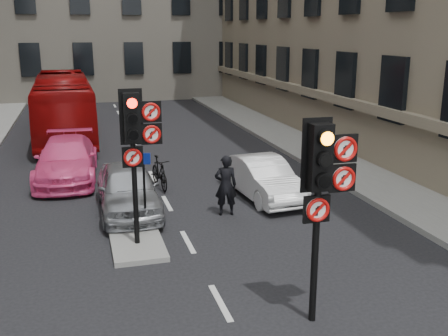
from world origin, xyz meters
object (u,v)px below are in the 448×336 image
bus_red (63,106)px  motorcycle (159,173)px  motorcyclist (226,185)px  info_sign (144,181)px  signal_near (324,179)px  car_silver (128,188)px  signal_far (136,134)px  car_pink (67,160)px  car_white (263,178)px

bus_red → motorcycle: size_ratio=6.26×
motorcyclist → info_sign: info_sign is taller
signal_near → motorcyclist: 5.89m
motorcyclist → signal_near: bearing=98.0°
info_sign → signal_near: bearing=-43.7°
car_silver → motorcycle: car_silver is taller
signal_far → car_pink: bearing=104.9°
signal_far → info_sign: (0.21, 0.74, -1.31)m
car_silver → car_white: size_ratio=1.07×
car_white → motorcyclist: 1.91m
signal_far → bus_red: signal_far is taller
signal_far → car_silver: size_ratio=0.89×
car_silver → bus_red: (-1.86, 11.60, 0.78)m
car_silver → info_sign: 1.98m
bus_red → motorcyclist: (4.41, -12.56, -0.63)m
car_white → bus_red: size_ratio=0.35×
signal_near → car_white: 7.20m
signal_far → motorcyclist: 3.53m
car_silver → info_sign: bearing=-82.0°
car_white → bus_red: 12.86m
motorcycle → info_sign: (-0.94, -3.89, 0.89)m
car_white → car_pink: bearing=142.4°
signal_near → car_pink: 11.43m
car_silver → car_pink: size_ratio=0.84×
car_white → info_sign: info_sign is taller
bus_red → motorcycle: bearing=-73.7°
car_silver → car_white: bearing=3.2°
car_silver → signal_far: bearing=-89.0°
motorcycle → motorcyclist: 3.32m
signal_far → bus_red: size_ratio=0.34×
car_pink → motorcyclist: bearing=-45.2°
car_silver → motorcyclist: size_ratio=2.38×
signal_far → bus_red: 14.36m
signal_near → signal_far: signal_far is taller
motorcycle → info_sign: 4.10m
signal_far → car_white: (4.01, 2.78, -2.09)m
motorcycle → signal_near: bearing=-87.4°
car_white → motorcyclist: bearing=-147.4°
car_silver → bus_red: 11.78m
bus_red → info_sign: (2.11, -13.44, -0.07)m
car_pink → motorcycle: bearing=-28.6°
bus_red → motorcycle: bus_red is taller
car_white → bus_red: bearing=112.2°
signal_far → motorcyclist: bearing=32.8°
car_white → car_silver: bearing=177.8°
info_sign → signal_far: bearing=-86.6°
car_pink → info_sign: (1.93, -5.68, 0.70)m
bus_red → car_white: bearing=-63.9°
signal_near → bus_red: 18.76m
car_white → signal_near: bearing=-106.9°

